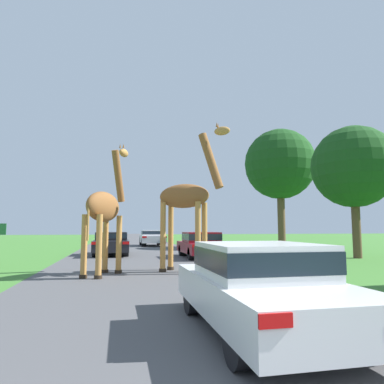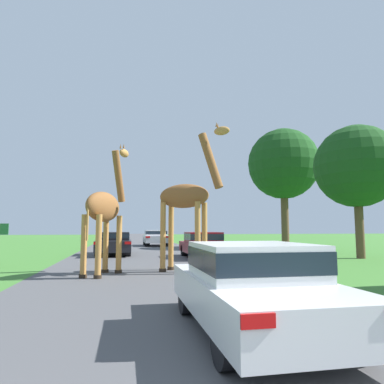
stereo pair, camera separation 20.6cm
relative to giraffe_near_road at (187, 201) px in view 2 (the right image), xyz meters
name	(u,v)px [view 2 (the right image)]	position (x,y,z in m)	size (l,w,h in m)	color
road	(137,245)	(-1.10, 18.24, -2.45)	(7.75, 120.00, 0.00)	#4C4C4F
giraffe_near_road	(187,201)	(0.00, 0.00, 0.00)	(2.44, 1.93, 5.12)	#B77F3D
giraffe_companion	(105,210)	(-2.78, -0.21, -0.38)	(1.53, 2.49, 4.56)	#B77F3D
car_lead_maroon	(252,284)	(-0.26, -6.85, -1.77)	(1.76, 4.02, 1.28)	silver
car_queue_right	(114,242)	(-2.71, 8.24, -1.77)	(1.86, 4.38, 1.27)	black
car_queue_left	(156,237)	(0.45, 17.55, -1.74)	(1.93, 4.17, 1.31)	silver
car_far_ahead	(203,244)	(1.84, 5.52, -1.77)	(1.85, 4.18, 1.29)	maroon
tree_centre_back	(356,167)	(9.41, 3.52, 2.16)	(4.20, 4.20, 6.74)	brown
tree_right_cluster	(283,164)	(9.84, 12.50, 3.95)	(5.44, 5.44, 9.17)	brown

